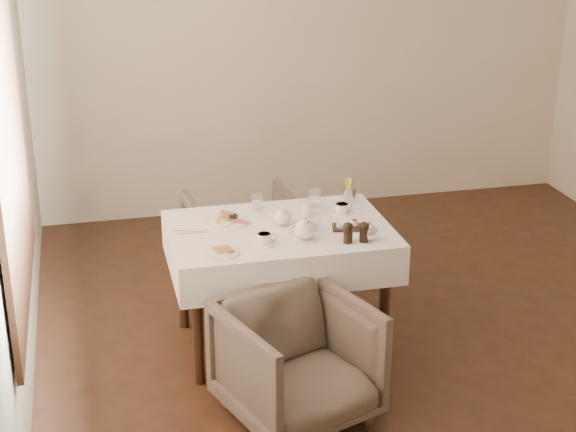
% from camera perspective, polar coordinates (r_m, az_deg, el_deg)
% --- Properties ---
extents(room, '(5.00, 5.00, 5.00)m').
position_cam_1_polar(room, '(4.53, -17.85, 6.57)').
color(room, black).
rests_on(room, ground).
extents(table, '(1.28, 0.88, 0.75)m').
position_cam_1_polar(table, '(5.15, -0.56, -1.96)').
color(table, black).
rests_on(table, ground).
extents(armchair_near, '(0.89, 0.90, 0.65)m').
position_cam_1_polar(armchair_near, '(4.60, 0.62, -9.39)').
color(armchair_near, brown).
rests_on(armchair_near, ground).
extents(armchair_far, '(0.77, 0.79, 0.67)m').
position_cam_1_polar(armchair_far, '(5.96, -2.88, -1.80)').
color(armchair_far, brown).
rests_on(armchair_far, ground).
extents(breakfast_plate, '(0.27, 0.27, 0.03)m').
position_cam_1_polar(breakfast_plate, '(5.19, -4.05, -0.28)').
color(breakfast_plate, white).
rests_on(breakfast_plate, table).
extents(side_plate, '(0.20, 0.19, 0.02)m').
position_cam_1_polar(side_plate, '(4.76, -4.41, -2.40)').
color(side_plate, white).
rests_on(side_plate, table).
extents(teapot_centre, '(0.17, 0.15, 0.12)m').
position_cam_1_polar(teapot_centre, '(5.12, -0.37, 0.03)').
color(teapot_centre, white).
rests_on(teapot_centre, table).
extents(teapot_front, '(0.18, 0.14, 0.14)m').
position_cam_1_polar(teapot_front, '(4.92, 1.08, -0.77)').
color(teapot_front, white).
rests_on(teapot_front, table).
extents(creamer, '(0.08, 0.08, 0.08)m').
position_cam_1_polar(creamer, '(5.28, 1.27, 0.49)').
color(creamer, white).
rests_on(creamer, table).
extents(teacup_near, '(0.13, 0.13, 0.06)m').
position_cam_1_polar(teacup_near, '(4.87, -1.53, -1.51)').
color(teacup_near, white).
rests_on(teacup_near, table).
extents(teacup_far, '(0.13, 0.13, 0.06)m').
position_cam_1_polar(teacup_far, '(5.31, 3.52, 0.44)').
color(teacup_far, white).
rests_on(teacup_far, table).
extents(glass_left, '(0.07, 0.07, 0.10)m').
position_cam_1_polar(glass_left, '(5.35, -2.01, 0.89)').
color(glass_left, silver).
rests_on(glass_left, table).
extents(glass_mid, '(0.07, 0.07, 0.09)m').
position_cam_1_polar(glass_mid, '(5.06, 1.68, -0.43)').
color(glass_mid, silver).
rests_on(glass_mid, table).
extents(glass_right, '(0.08, 0.08, 0.10)m').
position_cam_1_polar(glass_right, '(5.41, 1.73, 1.15)').
color(glass_right, silver).
rests_on(glass_right, table).
extents(condiment_board, '(0.19, 0.15, 0.04)m').
position_cam_1_polar(condiment_board, '(5.09, 3.82, -0.68)').
color(condiment_board, black).
rests_on(condiment_board, table).
extents(pepper_mill_left, '(0.07, 0.07, 0.12)m').
position_cam_1_polar(pepper_mill_left, '(4.89, 3.90, -1.07)').
color(pepper_mill_left, black).
rests_on(pepper_mill_left, table).
extents(pepper_mill_right, '(0.07, 0.07, 0.12)m').
position_cam_1_polar(pepper_mill_right, '(4.91, 4.93, -1.03)').
color(pepper_mill_right, black).
rests_on(pepper_mill_right, table).
extents(silver_pot, '(0.12, 0.11, 0.12)m').
position_cam_1_polar(silver_pot, '(4.93, 5.28, -0.94)').
color(silver_pot, white).
rests_on(silver_pot, table).
extents(fries_cup, '(0.08, 0.08, 0.16)m').
position_cam_1_polar(fries_cup, '(5.49, 4.00, 1.60)').
color(fries_cup, silver).
rests_on(fries_cup, table).
extents(cutlery_fork, '(0.17, 0.08, 0.00)m').
position_cam_1_polar(cutlery_fork, '(5.08, -6.54, -0.97)').
color(cutlery_fork, silver).
rests_on(cutlery_fork, table).
extents(cutlery_knife, '(0.18, 0.02, 0.00)m').
position_cam_1_polar(cutlery_knife, '(5.05, -6.23, -1.11)').
color(cutlery_knife, silver).
rests_on(cutlery_knife, table).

